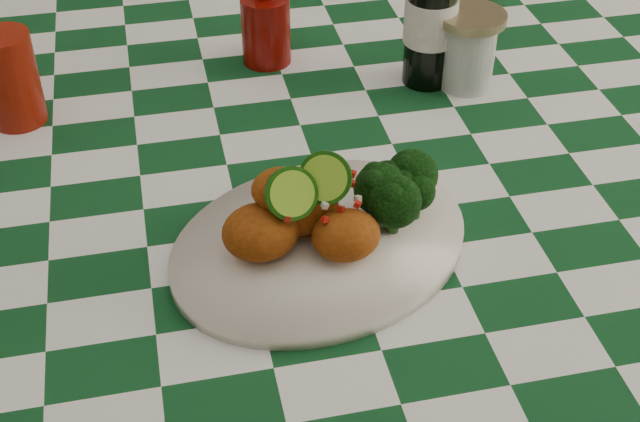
{
  "coord_description": "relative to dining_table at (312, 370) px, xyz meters",
  "views": [
    {
      "loc": [
        -0.18,
        -0.87,
        1.41
      ],
      "look_at": [
        -0.03,
        -0.18,
        0.84
      ],
      "focal_mm": 50.0,
      "sensor_mm": 36.0,
      "label": 1
    }
  ],
  "objects": [
    {
      "name": "beer_bottle",
      "position": [
        0.19,
        0.14,
        0.51
      ],
      "size": [
        0.08,
        0.08,
        0.24
      ],
      "primitive_type": null,
      "rotation": [
        0.0,
        0.0,
        0.14
      ],
      "color": "black",
      "rests_on": "dining_table"
    },
    {
      "name": "broccoli_side",
      "position": [
        0.06,
        -0.16,
        0.44
      ],
      "size": [
        0.09,
        0.09,
        0.06
      ],
      "primitive_type": null,
      "color": "black",
      "rests_on": "plate"
    },
    {
      "name": "red_tumbler",
      "position": [
        -0.35,
        0.15,
        0.45
      ],
      "size": [
        0.08,
        0.08,
        0.12
      ],
      "primitive_type": "cylinder",
      "rotation": [
        0.0,
        0.0,
        0.17
      ],
      "color": "maroon",
      "rests_on": "dining_table"
    },
    {
      "name": "fried_chicken_pile",
      "position": [
        -0.04,
        -0.18,
        0.46
      ],
      "size": [
        0.15,
        0.11,
        0.09
      ],
      "primitive_type": null,
      "color": "#94420E",
      "rests_on": "plate"
    },
    {
      "name": "mason_jar",
      "position": [
        0.24,
        0.12,
        0.45
      ],
      "size": [
        0.12,
        0.12,
        0.11
      ],
      "primitive_type": null,
      "rotation": [
        0.0,
        0.0,
        -0.43
      ],
      "color": "#B2BCBA",
      "rests_on": "dining_table"
    },
    {
      "name": "wooden_chair_right",
      "position": [
        0.29,
        0.69,
        0.07
      ],
      "size": [
        0.57,
        0.58,
        0.93
      ],
      "primitive_type": null,
      "rotation": [
        0.0,
        0.0,
        -0.44
      ],
      "color": "#472814",
      "rests_on": "ground"
    },
    {
      "name": "wooden_chair_left",
      "position": [
        -0.31,
        0.7,
        0.07
      ],
      "size": [
        0.43,
        0.45,
        0.93
      ],
      "primitive_type": null,
      "rotation": [
        0.0,
        0.0,
        -0.02
      ],
      "color": "#472814",
      "rests_on": "ground"
    },
    {
      "name": "ketchup_bottle",
      "position": [
        -0.01,
        0.24,
        0.46
      ],
      "size": [
        0.08,
        0.08,
        0.14
      ],
      "primitive_type": null,
      "rotation": [
        0.0,
        0.0,
        0.14
      ],
      "color": "#6D0A05",
      "rests_on": "dining_table"
    },
    {
      "name": "dining_table",
      "position": [
        0.0,
        0.0,
        0.0
      ],
      "size": [
        1.66,
        1.06,
        0.79
      ],
      "primitive_type": null,
      "color": "#0D3F1C",
      "rests_on": "ground"
    },
    {
      "name": "plate",
      "position": [
        -0.03,
        -0.18,
        0.4
      ],
      "size": [
        0.4,
        0.36,
        0.02
      ],
      "primitive_type": null,
      "rotation": [
        0.0,
        0.0,
        0.38
      ],
      "color": "silver",
      "rests_on": "dining_table"
    }
  ]
}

